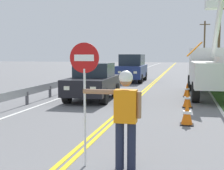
{
  "coord_description": "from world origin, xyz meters",
  "views": [
    {
      "loc": [
        2.24,
        -1.4,
        2.12
      ],
      "look_at": [
        0.13,
        7.57,
        1.2
      ],
      "focal_mm": 49.84,
      "sensor_mm": 36.0,
      "label": 1
    }
  ],
  "objects_px": {
    "traffic_cone_tail": "(187,90)",
    "utility_pole_far": "(204,43)",
    "oncoming_suv_second": "(132,68)",
    "oncoming_sedan_nearest": "(93,82)",
    "traffic_cone_mid": "(187,99)",
    "utility_bucket_truck": "(214,68)",
    "stop_sign_paddle": "(84,76)",
    "utility_pole_mid": "(219,37)",
    "flagger_worker": "(125,113)",
    "traffic_cone_lead": "(187,114)"
  },
  "relations": [
    {
      "from": "traffic_cone_tail",
      "to": "utility_pole_far",
      "type": "bearing_deg",
      "value": 85.75
    },
    {
      "from": "oncoming_suv_second",
      "to": "utility_pole_far",
      "type": "height_order",
      "value": "utility_pole_far"
    },
    {
      "from": "utility_pole_far",
      "to": "oncoming_suv_second",
      "type": "bearing_deg",
      "value": -102.03
    },
    {
      "from": "oncoming_sedan_nearest",
      "to": "traffic_cone_mid",
      "type": "xyz_separation_m",
      "value": [
        4.27,
        -1.26,
        -0.5
      ]
    },
    {
      "from": "oncoming_sedan_nearest",
      "to": "traffic_cone_tail",
      "type": "distance_m",
      "value": 4.74
    },
    {
      "from": "utility_bucket_truck",
      "to": "utility_pole_far",
      "type": "bearing_deg",
      "value": 87.5
    },
    {
      "from": "utility_bucket_truck",
      "to": "oncoming_sedan_nearest",
      "type": "relative_size",
      "value": 1.65
    },
    {
      "from": "stop_sign_paddle",
      "to": "utility_pole_far",
      "type": "bearing_deg",
      "value": 84.47
    },
    {
      "from": "utility_bucket_truck",
      "to": "traffic_cone_mid",
      "type": "distance_m",
      "value": 4.37
    },
    {
      "from": "utility_pole_mid",
      "to": "flagger_worker",
      "type": "bearing_deg",
      "value": -98.56
    },
    {
      "from": "traffic_cone_lead",
      "to": "traffic_cone_mid",
      "type": "relative_size",
      "value": 1.0
    },
    {
      "from": "flagger_worker",
      "to": "oncoming_suv_second",
      "type": "xyz_separation_m",
      "value": [
        -2.92,
        18.15,
        0.01
      ]
    },
    {
      "from": "stop_sign_paddle",
      "to": "oncoming_suv_second",
      "type": "bearing_deg",
      "value": 96.74
    },
    {
      "from": "utility_pole_mid",
      "to": "traffic_cone_mid",
      "type": "bearing_deg",
      "value": -98.34
    },
    {
      "from": "stop_sign_paddle",
      "to": "oncoming_sedan_nearest",
      "type": "distance_m",
      "value": 8.72
    },
    {
      "from": "flagger_worker",
      "to": "traffic_cone_tail",
      "type": "xyz_separation_m",
      "value": [
        1.16,
        10.34,
        -0.71
      ]
    },
    {
      "from": "utility_pole_mid",
      "to": "traffic_cone_lead",
      "type": "distance_m",
      "value": 26.61
    },
    {
      "from": "stop_sign_paddle",
      "to": "traffic_cone_lead",
      "type": "distance_m",
      "value": 4.6
    },
    {
      "from": "utility_bucket_truck",
      "to": "traffic_cone_tail",
      "type": "height_order",
      "value": "utility_bucket_truck"
    },
    {
      "from": "utility_bucket_truck",
      "to": "utility_pole_far",
      "type": "xyz_separation_m",
      "value": [
        1.77,
        40.56,
        2.7
      ]
    },
    {
      "from": "stop_sign_paddle",
      "to": "utility_pole_far",
      "type": "distance_m",
      "value": 51.98
    },
    {
      "from": "traffic_cone_mid",
      "to": "utility_bucket_truck",
      "type": "bearing_deg",
      "value": 72.07
    },
    {
      "from": "flagger_worker",
      "to": "traffic_cone_mid",
      "type": "bearing_deg",
      "value": 80.74
    },
    {
      "from": "traffic_cone_lead",
      "to": "traffic_cone_mid",
      "type": "height_order",
      "value": "same"
    },
    {
      "from": "oncoming_sedan_nearest",
      "to": "oncoming_suv_second",
      "type": "height_order",
      "value": "oncoming_suv_second"
    },
    {
      "from": "flagger_worker",
      "to": "oncoming_sedan_nearest",
      "type": "height_order",
      "value": "flagger_worker"
    },
    {
      "from": "stop_sign_paddle",
      "to": "traffic_cone_lead",
      "type": "xyz_separation_m",
      "value": [
        1.9,
        3.96,
        -1.37
      ]
    },
    {
      "from": "traffic_cone_mid",
      "to": "oncoming_sedan_nearest",
      "type": "bearing_deg",
      "value": 163.6
    },
    {
      "from": "utility_pole_far",
      "to": "traffic_cone_tail",
      "type": "distance_m",
      "value": 41.63
    },
    {
      "from": "oncoming_suv_second",
      "to": "utility_pole_far",
      "type": "relative_size",
      "value": 0.59
    },
    {
      "from": "utility_pole_far",
      "to": "traffic_cone_mid",
      "type": "relative_size",
      "value": 11.23
    },
    {
      "from": "oncoming_sedan_nearest",
      "to": "traffic_cone_lead",
      "type": "xyz_separation_m",
      "value": [
        4.24,
        -4.4,
        -0.5
      ]
    },
    {
      "from": "utility_bucket_truck",
      "to": "utility_pole_mid",
      "type": "relative_size",
      "value": 0.91
    },
    {
      "from": "oncoming_suv_second",
      "to": "traffic_cone_lead",
      "type": "xyz_separation_m",
      "value": [
        4.04,
        -14.19,
        -0.72
      ]
    },
    {
      "from": "utility_pole_far",
      "to": "utility_pole_mid",
      "type": "bearing_deg",
      "value": -89.21
    },
    {
      "from": "oncoming_sedan_nearest",
      "to": "traffic_cone_lead",
      "type": "relative_size",
      "value": 5.94
    },
    {
      "from": "flagger_worker",
      "to": "oncoming_suv_second",
      "type": "height_order",
      "value": "oncoming_suv_second"
    },
    {
      "from": "utility_pole_far",
      "to": "traffic_cone_tail",
      "type": "bearing_deg",
      "value": -94.25
    },
    {
      "from": "oncoming_suv_second",
      "to": "traffic_cone_mid",
      "type": "relative_size",
      "value": 6.62
    },
    {
      "from": "oncoming_suv_second",
      "to": "traffic_cone_mid",
      "type": "xyz_separation_m",
      "value": [
        4.07,
        -11.05,
        -0.72
      ]
    },
    {
      "from": "traffic_cone_mid",
      "to": "traffic_cone_tail",
      "type": "xyz_separation_m",
      "value": [
        0.01,
        3.24,
        0.0
      ]
    },
    {
      "from": "utility_pole_far",
      "to": "traffic_cone_lead",
      "type": "xyz_separation_m",
      "value": [
        -3.11,
        -47.73,
        -3.78
      ]
    },
    {
      "from": "traffic_cone_lead",
      "to": "flagger_worker",
      "type": "bearing_deg",
      "value": -105.88
    },
    {
      "from": "utility_bucket_truck",
      "to": "traffic_cone_lead",
      "type": "bearing_deg",
      "value": -100.54
    },
    {
      "from": "utility_bucket_truck",
      "to": "traffic_cone_tail",
      "type": "xyz_separation_m",
      "value": [
        -1.3,
        -0.78,
        -1.07
      ]
    },
    {
      "from": "stop_sign_paddle",
      "to": "oncoming_sedan_nearest",
      "type": "bearing_deg",
      "value": 105.66
    },
    {
      "from": "utility_pole_mid",
      "to": "utility_pole_far",
      "type": "distance_m",
      "value": 21.58
    },
    {
      "from": "oncoming_sedan_nearest",
      "to": "oncoming_suv_second",
      "type": "relative_size",
      "value": 0.9
    },
    {
      "from": "oncoming_sedan_nearest",
      "to": "utility_pole_mid",
      "type": "bearing_deg",
      "value": 70.64
    },
    {
      "from": "flagger_worker",
      "to": "oncoming_suv_second",
      "type": "distance_m",
      "value": 18.38
    }
  ]
}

